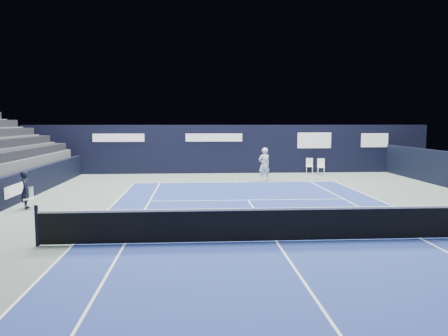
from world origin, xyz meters
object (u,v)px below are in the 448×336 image
at_px(folding_chair_back_a, 309,165).
at_px(line_judge_chair, 28,196).
at_px(tennis_player, 264,165).
at_px(tennis_net, 276,223).
at_px(folding_chair_back_b, 321,165).

height_order(folding_chair_back_a, line_judge_chair, folding_chair_back_a).
xyz_separation_m(folding_chair_back_a, tennis_player, (-3.51, -3.57, 0.38)).
height_order(line_judge_chair, tennis_net, tennis_net).
relative_size(folding_chair_back_b, line_judge_chair, 1.21).
relative_size(folding_chair_back_b, tennis_player, 0.54).
bearing_deg(folding_chair_back_a, folding_chair_back_b, -40.96).
xyz_separation_m(folding_chair_back_b, tennis_player, (-4.06, -2.87, 0.36)).
bearing_deg(tennis_net, folding_chair_back_a, 72.08).
bearing_deg(tennis_net, folding_chair_back_b, 69.46).
distance_m(folding_chair_back_a, tennis_player, 5.02).
height_order(tennis_net, tennis_player, tennis_player).
bearing_deg(line_judge_chair, folding_chair_back_a, 17.70).
bearing_deg(folding_chair_back_a, tennis_player, -123.65).
bearing_deg(line_judge_chair, tennis_player, 14.72).
height_order(line_judge_chair, tennis_player, tennis_player).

